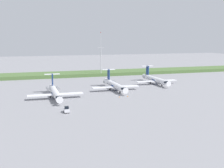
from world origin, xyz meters
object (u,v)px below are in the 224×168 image
at_px(regional_jet_second, 115,85).
at_px(regional_jet_nearest, 55,92).
at_px(baggage_tug, 66,110).
at_px(safety_cone_mid_marker, 128,96).
at_px(safety_cone_front_marker, 119,97).
at_px(antenna_mast, 101,58).
at_px(regional_jet_third, 155,79).

bearing_deg(regional_jet_second, regional_jet_nearest, -161.12).
bearing_deg(regional_jet_nearest, baggage_tug, -87.49).
bearing_deg(safety_cone_mid_marker, regional_jet_second, 92.14).
bearing_deg(regional_jet_nearest, safety_cone_front_marker, -14.62).
height_order(baggage_tug, safety_cone_mid_marker, baggage_tug).
xyz_separation_m(safety_cone_front_marker, safety_cone_mid_marker, (3.95, 0.38, 0.00)).
height_order(regional_jet_nearest, antenna_mast, antenna_mast).
bearing_deg(baggage_tug, safety_cone_mid_marker, 32.71).
bearing_deg(antenna_mast, baggage_tug, -112.40).
relative_size(regional_jet_nearest, regional_jet_third, 1.00).
relative_size(regional_jet_third, antenna_mast, 1.09).
distance_m(regional_jet_nearest, regional_jet_third, 60.09).
distance_m(regional_jet_nearest, safety_cone_front_marker, 27.09).
bearing_deg(regional_jet_third, antenna_mast, 118.74).
bearing_deg(baggage_tug, regional_jet_third, 40.01).
bearing_deg(safety_cone_mid_marker, safety_cone_front_marker, -174.57).
height_order(regional_jet_third, safety_cone_front_marker, regional_jet_third).
xyz_separation_m(baggage_tug, safety_cone_mid_marker, (28.98, 18.61, -0.73)).
height_order(antenna_mast, safety_cone_front_marker, antenna_mast).
height_order(regional_jet_second, regional_jet_third, same).
xyz_separation_m(regional_jet_second, antenna_mast, (6.17, 48.69, 9.15)).
relative_size(regional_jet_second, safety_cone_mid_marker, 56.36).
height_order(safety_cone_front_marker, safety_cone_mid_marker, same).
relative_size(regional_jet_nearest, baggage_tug, 9.69).
relative_size(antenna_mast, safety_cone_mid_marker, 51.59).
distance_m(antenna_mast, safety_cone_front_marker, 67.23).
height_order(regional_jet_second, baggage_tug, regional_jet_second).
bearing_deg(regional_jet_second, safety_cone_mid_marker, -87.86).
xyz_separation_m(antenna_mast, baggage_tug, (-34.54, -83.80, -10.68)).
xyz_separation_m(regional_jet_second, safety_cone_front_marker, (-3.34, -16.88, -2.26)).
height_order(baggage_tug, safety_cone_front_marker, baggage_tug).
distance_m(regional_jet_third, antenna_mast, 43.78).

